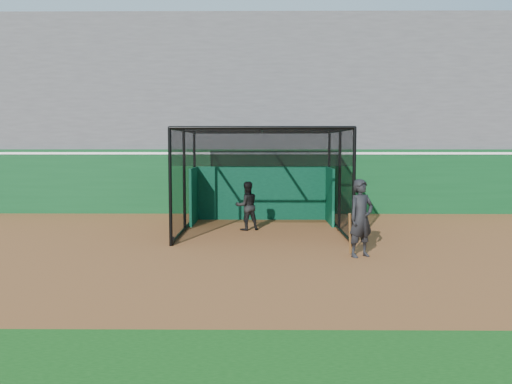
{
  "coord_description": "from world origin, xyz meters",
  "views": [
    {
      "loc": [
        0.31,
        -12.62,
        2.68
      ],
      "look_at": [
        0.17,
        2.0,
        1.4
      ],
      "focal_mm": 38.0,
      "sensor_mm": 36.0,
      "label": 1
    }
  ],
  "objects": [
    {
      "name": "outfield_wall",
      "position": [
        0.0,
        8.5,
        1.29
      ],
      "size": [
        50.0,
        0.5,
        2.5
      ],
      "color": "#0A3B18",
      "rests_on": "ground"
    },
    {
      "name": "on_deck_player",
      "position": [
        2.69,
        0.2,
        0.93
      ],
      "size": [
        0.81,
        0.72,
        1.86
      ],
      "color": "black",
      "rests_on": "ground"
    },
    {
      "name": "ground",
      "position": [
        0.0,
        0.0,
        0.0
      ],
      "size": [
        120.0,
        120.0,
        0.0
      ],
      "primitive_type": "plane",
      "color": "brown",
      "rests_on": "ground"
    },
    {
      "name": "batting_cage",
      "position": [
        0.33,
        4.18,
        1.56
      ],
      "size": [
        4.92,
        5.32,
        3.12
      ],
      "color": "black",
      "rests_on": "ground"
    },
    {
      "name": "batter",
      "position": [
        -0.14,
        4.25,
        0.77
      ],
      "size": [
        0.9,
        0.8,
        1.53
      ],
      "primitive_type": "imported",
      "rotation": [
        0.0,
        0.0,
        3.5
      ],
      "color": "black",
      "rests_on": "ground"
    },
    {
      "name": "grandstand",
      "position": [
        0.0,
        12.27,
        4.48
      ],
      "size": [
        50.0,
        7.85,
        8.95
      ],
      "color": "#4C4C4F",
      "rests_on": "ground"
    }
  ]
}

